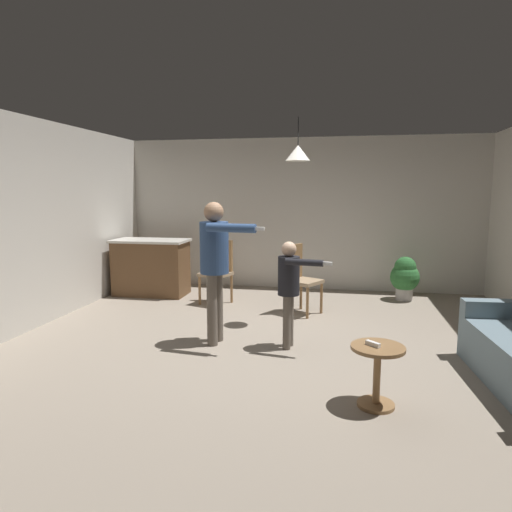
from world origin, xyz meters
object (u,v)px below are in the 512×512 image
spare_remote_on_table (373,344)px  kitchen_counter (151,267)px  dining_chair_by_counter (218,269)px  potted_plant_corner (405,276)px  dining_chair_near_wall (300,276)px  side_table_by_couch (377,369)px  person_child (290,283)px  person_adult (215,257)px

spare_remote_on_table → kitchen_counter: bearing=134.7°
kitchen_counter → spare_remote_on_table: (3.45, -3.49, 0.06)m
dining_chair_by_counter → potted_plant_corner: dining_chair_by_counter is taller
dining_chair_near_wall → kitchen_counter: bearing=-75.3°
dining_chair_near_wall → side_table_by_couch: bearing=47.5°
dining_chair_near_wall → dining_chair_by_counter: bearing=-75.6°
side_table_by_couch → spare_remote_on_table: size_ratio=4.00×
dining_chair_near_wall → potted_plant_corner: bearing=154.4°
person_child → spare_remote_on_table: 1.55m
side_table_by_couch → person_child: (-0.87, 1.28, 0.43)m
dining_chair_by_counter → spare_remote_on_table: (2.17, -3.15, -0.01)m
side_table_by_couch → spare_remote_on_table: bearing=-170.1°
side_table_by_couch → dining_chair_near_wall: size_ratio=0.52×
person_child → person_adult: bearing=-81.5°
dining_chair_by_counter → potted_plant_corner: size_ratio=1.40×
kitchen_counter → person_adult: size_ratio=0.76×
person_child → side_table_by_couch: bearing=42.6°
kitchen_counter → dining_chair_by_counter: size_ratio=1.26×
dining_chair_by_counter → person_adult: bearing=123.8°
dining_chair_near_wall → spare_remote_on_table: size_ratio=7.69×
dining_chair_near_wall → potted_plant_corner: 1.96m
kitchen_counter → person_adult: (1.77, -2.21, 0.54)m
dining_chair_by_counter → spare_remote_on_table: bearing=143.7°
potted_plant_corner → person_child: bearing=-121.4°
side_table_by_couch → person_adult: person_adult is taller
dining_chair_near_wall → spare_remote_on_table: 2.91m
side_table_by_couch → potted_plant_corner: 3.95m
person_adult → dining_chair_near_wall: person_adult is taller
person_adult → potted_plant_corner: bearing=143.5°
person_child → spare_remote_on_table: (0.83, -1.29, -0.22)m
person_adult → spare_remote_on_table: (1.68, -1.29, -0.48)m
person_adult → potted_plant_corner: size_ratio=2.31×
dining_chair_by_counter → side_table_by_couch: bearing=144.2°
kitchen_counter → potted_plant_corner: (4.21, 0.40, -0.08)m
spare_remote_on_table → dining_chair_by_counter: bearing=124.6°
person_child → potted_plant_corner: person_child is taller
kitchen_counter → dining_chair_near_wall: size_ratio=1.26×
dining_chair_by_counter → potted_plant_corner: bearing=-146.7°
side_table_by_couch → person_child: size_ratio=0.43×
kitchen_counter → person_child: (2.62, -2.20, 0.28)m
side_table_by_couch → dining_chair_near_wall: dining_chair_near_wall is taller
kitchen_counter → side_table_by_couch: 4.94m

